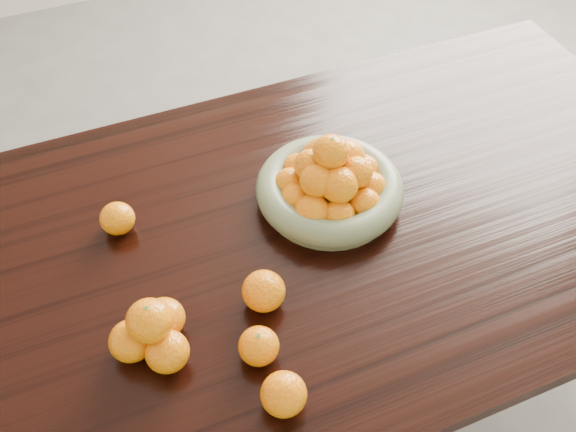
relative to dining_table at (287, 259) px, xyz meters
name	(u,v)px	position (x,y,z in m)	size (l,w,h in m)	color
ground	(287,394)	(0.00, 0.00, -0.66)	(5.00, 5.00, 0.00)	#595654
dining_table	(287,259)	(0.00, 0.00, 0.00)	(2.00, 1.00, 0.75)	black
fruit_bowl	(330,184)	(0.12, 0.05, 0.14)	(0.32, 0.32, 0.18)	#707959
orange_pyramid	(153,333)	(-0.33, -0.16, 0.14)	(0.15, 0.15, 0.13)	orange
loose_orange_0	(259,346)	(-0.16, -0.25, 0.12)	(0.08, 0.08, 0.07)	orange
loose_orange_1	(284,394)	(-0.15, -0.36, 0.13)	(0.08, 0.08, 0.08)	orange
loose_orange_2	(264,291)	(-0.11, -0.15, 0.13)	(0.08, 0.08, 0.08)	orange
loose_orange_3	(117,218)	(-0.33, 0.15, 0.12)	(0.07, 0.07, 0.07)	orange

